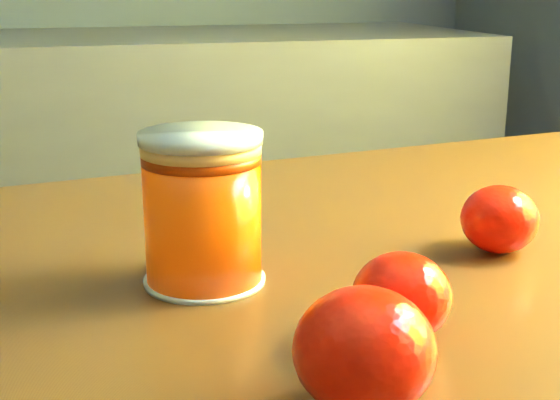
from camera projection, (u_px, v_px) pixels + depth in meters
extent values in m
cube|color=brown|center=(485.00, 286.00, 0.61)|extent=(1.19, 0.91, 0.04)
cylinder|color=#EC4704|center=(203.00, 219.00, 0.55)|extent=(0.08, 0.08, 0.09)
cylinder|color=#FFC168|center=(201.00, 148.00, 0.53)|extent=(0.08, 0.08, 0.01)
cylinder|color=silver|center=(201.00, 139.00, 0.53)|extent=(0.09, 0.09, 0.01)
ellipsoid|color=#FA1905|center=(402.00, 296.00, 0.47)|extent=(0.08, 0.08, 0.05)
ellipsoid|color=#FA1905|center=(500.00, 219.00, 0.61)|extent=(0.08, 0.08, 0.05)
ellipsoid|color=#FA1905|center=(364.00, 350.00, 0.39)|extent=(0.09, 0.09, 0.06)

